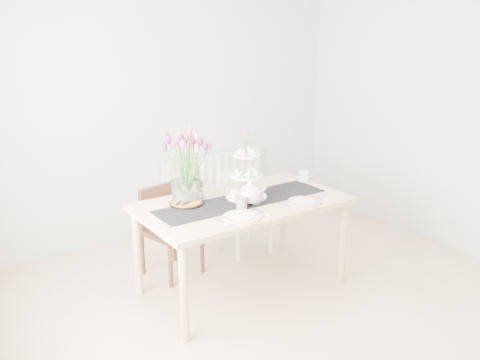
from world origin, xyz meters
TOP-DOWN VIEW (x-y plane):
  - room_shell at (0.00, 0.00)m, footprint 4.50×4.50m
  - radiator at (0.50, 2.19)m, footprint 1.20×0.08m
  - dining_table at (-0.13, 0.74)m, footprint 1.60×0.90m
  - chair_brown at (-0.48, 1.37)m, footprint 0.47×0.47m
  - chair_white at (0.31, 1.40)m, footprint 0.41×0.41m
  - table_runner at (-0.13, 0.74)m, footprint 1.40×0.35m
  - tulip_vase at (-0.48, 0.96)m, footprint 0.66×0.66m
  - cake_stand at (-0.06, 0.78)m, footprint 0.32×0.32m
  - teapot at (-0.13, 0.64)m, footprint 0.30×0.25m
  - cream_jug at (0.61, 0.87)m, footprint 0.11×0.11m
  - tart_tin at (-0.53, 0.90)m, footprint 0.25×0.25m
  - mug_grey at (-0.24, 0.59)m, footprint 0.10×0.10m
  - mug_white at (-0.09, 0.64)m, footprint 0.10×0.10m
  - plate_left at (-0.33, 0.44)m, footprint 0.30×0.30m
  - plate_right at (0.25, 0.44)m, footprint 0.29×0.29m

SIDE VIEW (x-z plane):
  - chair_white at x=0.31m, z-range 0.05..0.80m
  - chair_brown at x=-0.48m, z-range 0.06..0.81m
  - radiator at x=0.50m, z-range 0.15..0.75m
  - dining_table at x=-0.13m, z-range 0.30..1.05m
  - table_runner at x=-0.13m, z-range 0.75..0.76m
  - plate_right at x=0.25m, z-range 0.75..0.76m
  - plate_left at x=-0.33m, z-range 0.75..0.76m
  - tart_tin at x=-0.53m, z-range 0.75..0.78m
  - cream_jug at x=0.61m, z-range 0.75..0.84m
  - mug_grey at x=-0.24m, z-range 0.75..0.85m
  - mug_white at x=-0.09m, z-range 0.75..0.85m
  - teapot at x=-0.13m, z-range 0.75..0.92m
  - cake_stand at x=-0.06m, z-range 0.65..1.12m
  - tulip_vase at x=-0.48m, z-range 0.83..1.39m
  - room_shell at x=0.00m, z-range -0.95..3.55m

